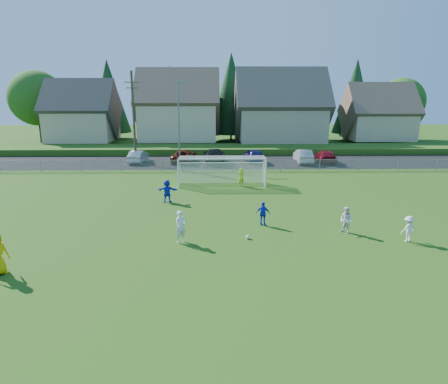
{
  "coord_description": "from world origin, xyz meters",
  "views": [
    {
      "loc": [
        -0.55,
        -17.54,
        7.87
      ],
      "look_at": [
        0.0,
        8.0,
        1.4
      ],
      "focal_mm": 32.0,
      "sensor_mm": 36.0,
      "label": 1
    }
  ],
  "objects_px": {
    "car_c": "(184,156)",
    "player_blue_b": "(167,191)",
    "player_white_b": "(346,220)",
    "car_d": "(214,156)",
    "soccer_ball": "(248,237)",
    "player_white_a": "(181,227)",
    "car_b": "(138,156)",
    "player_white_c": "(408,229)",
    "goalkeeper": "(241,177)",
    "car_f": "(303,156)",
    "car_g": "(325,156)",
    "car_e": "(254,155)",
    "player_blue_a": "(263,214)",
    "soccer_goal": "(222,166)"
  },
  "relations": [
    {
      "from": "car_c",
      "to": "player_blue_b",
      "type": "bearing_deg",
      "value": 94.1
    },
    {
      "from": "player_white_b",
      "to": "car_d",
      "type": "relative_size",
      "value": 0.28
    },
    {
      "from": "soccer_ball",
      "to": "player_blue_b",
      "type": "distance_m",
      "value": 9.3
    },
    {
      "from": "player_white_b",
      "to": "car_d",
      "type": "height_order",
      "value": "car_d"
    },
    {
      "from": "soccer_ball",
      "to": "player_white_b",
      "type": "bearing_deg",
      "value": 7.99
    },
    {
      "from": "player_white_a",
      "to": "car_b",
      "type": "height_order",
      "value": "player_white_a"
    },
    {
      "from": "player_white_c",
      "to": "car_d",
      "type": "relative_size",
      "value": 0.26
    },
    {
      "from": "goalkeeper",
      "to": "car_c",
      "type": "distance_m",
      "value": 13.43
    },
    {
      "from": "car_f",
      "to": "car_g",
      "type": "distance_m",
      "value": 2.6
    },
    {
      "from": "car_d",
      "to": "car_e",
      "type": "bearing_deg",
      "value": 179.59
    },
    {
      "from": "player_blue_a",
      "to": "car_g",
      "type": "height_order",
      "value": "player_blue_a"
    },
    {
      "from": "player_white_c",
      "to": "car_e",
      "type": "relative_size",
      "value": 0.31
    },
    {
      "from": "player_white_a",
      "to": "player_blue_b",
      "type": "distance_m",
      "value": 8.23
    },
    {
      "from": "soccer_ball",
      "to": "car_b",
      "type": "height_order",
      "value": "car_b"
    },
    {
      "from": "car_e",
      "to": "car_f",
      "type": "relative_size",
      "value": 1.0
    },
    {
      "from": "goalkeeper",
      "to": "soccer_goal",
      "type": "bearing_deg",
      "value": -36.99
    },
    {
      "from": "player_white_a",
      "to": "car_d",
      "type": "distance_m",
      "value": 24.63
    },
    {
      "from": "player_blue_a",
      "to": "player_blue_b",
      "type": "height_order",
      "value": "player_blue_b"
    },
    {
      "from": "player_blue_a",
      "to": "soccer_goal",
      "type": "xyz_separation_m",
      "value": [
        -2.3,
        10.73,
        0.9
      ]
    },
    {
      "from": "car_c",
      "to": "car_e",
      "type": "relative_size",
      "value": 1.13
    },
    {
      "from": "car_d",
      "to": "car_e",
      "type": "xyz_separation_m",
      "value": [
        4.51,
        0.33,
        -0.02
      ]
    },
    {
      "from": "car_b",
      "to": "car_d",
      "type": "xyz_separation_m",
      "value": [
        8.65,
        -0.31,
        0.11
      ]
    },
    {
      "from": "player_blue_b",
      "to": "goalkeeper",
      "type": "xyz_separation_m",
      "value": [
        5.68,
        4.87,
        -0.04
      ]
    },
    {
      "from": "player_blue_b",
      "to": "car_f",
      "type": "bearing_deg",
      "value": -124.1
    },
    {
      "from": "car_c",
      "to": "soccer_goal",
      "type": "bearing_deg",
      "value": 113.6
    },
    {
      "from": "goalkeeper",
      "to": "car_b",
      "type": "relative_size",
      "value": 0.38
    },
    {
      "from": "player_white_c",
      "to": "car_g",
      "type": "xyz_separation_m",
      "value": [
        2.13,
        24.59,
        -0.02
      ]
    },
    {
      "from": "car_f",
      "to": "car_c",
      "type": "bearing_deg",
      "value": -1.99
    },
    {
      "from": "soccer_ball",
      "to": "car_g",
      "type": "xyz_separation_m",
      "value": [
        10.72,
        24.07,
        0.58
      ]
    },
    {
      "from": "goalkeeper",
      "to": "car_g",
      "type": "bearing_deg",
      "value": -149.82
    },
    {
      "from": "soccer_ball",
      "to": "player_blue_a",
      "type": "distance_m",
      "value": 2.64
    },
    {
      "from": "player_white_a",
      "to": "player_white_b",
      "type": "distance_m",
      "value": 9.34
    },
    {
      "from": "player_white_b",
      "to": "player_blue_b",
      "type": "height_order",
      "value": "player_blue_b"
    },
    {
      "from": "player_white_a",
      "to": "car_g",
      "type": "bearing_deg",
      "value": 27.65
    },
    {
      "from": "player_blue_b",
      "to": "car_f",
      "type": "xyz_separation_m",
      "value": [
        13.41,
        16.17,
        -0.09
      ]
    },
    {
      "from": "player_white_c",
      "to": "car_d",
      "type": "distance_m",
      "value": 26.8
    },
    {
      "from": "car_f",
      "to": "player_white_a",
      "type": "bearing_deg",
      "value": 65.63
    },
    {
      "from": "soccer_ball",
      "to": "player_white_c",
      "type": "height_order",
      "value": "player_white_c"
    },
    {
      "from": "soccer_ball",
      "to": "player_white_b",
      "type": "xyz_separation_m",
      "value": [
        5.64,
        0.79,
        0.66
      ]
    },
    {
      "from": "player_white_a",
      "to": "soccer_goal",
      "type": "height_order",
      "value": "soccer_goal"
    },
    {
      "from": "soccer_goal",
      "to": "car_e",
      "type": "bearing_deg",
      "value": 71.54
    },
    {
      "from": "car_d",
      "to": "soccer_goal",
      "type": "xyz_separation_m",
      "value": [
        0.7,
        -11.09,
        0.83
      ]
    },
    {
      "from": "player_blue_b",
      "to": "car_d",
      "type": "xyz_separation_m",
      "value": [
        3.38,
        16.51,
        -0.04
      ]
    },
    {
      "from": "player_white_b",
      "to": "car_b",
      "type": "xyz_separation_m",
      "value": [
        -16.19,
        23.65,
        -0.09
      ]
    },
    {
      "from": "player_white_b",
      "to": "car_c",
      "type": "height_order",
      "value": "player_white_b"
    },
    {
      "from": "player_blue_a",
      "to": "goalkeeper",
      "type": "bearing_deg",
      "value": -67.88
    },
    {
      "from": "player_white_b",
      "to": "soccer_goal",
      "type": "height_order",
      "value": "soccer_goal"
    },
    {
      "from": "car_e",
      "to": "player_white_a",
      "type": "bearing_deg",
      "value": 68.76
    },
    {
      "from": "soccer_ball",
      "to": "player_white_c",
      "type": "distance_m",
      "value": 8.62
    },
    {
      "from": "player_blue_a",
      "to": "player_blue_b",
      "type": "bearing_deg",
      "value": -21.58
    }
  ]
}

